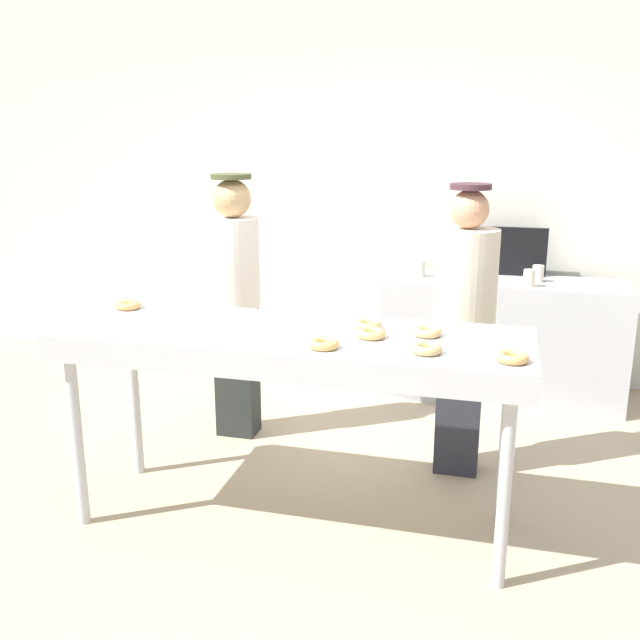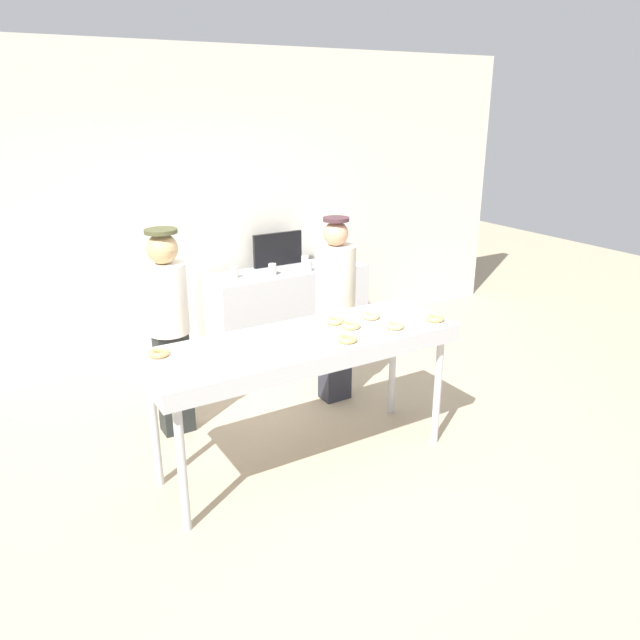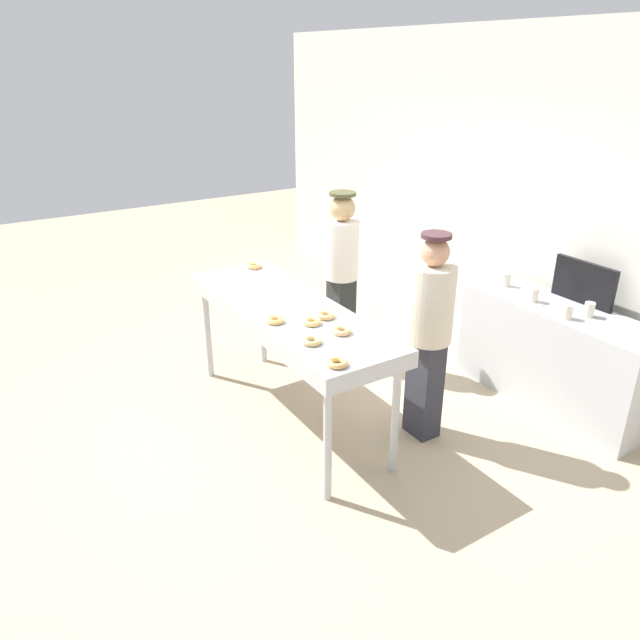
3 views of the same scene
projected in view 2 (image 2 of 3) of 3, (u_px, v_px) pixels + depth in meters
The scene contains 18 objects.
ground_plane at pixel (305, 462), 4.47m from camera, with size 16.00×16.00×0.00m, color tan.
back_wall at pixel (179, 209), 5.94m from camera, with size 8.00×0.12×2.99m, color silver.
fryer_conveyor at pixel (304, 348), 4.17m from camera, with size 2.18×0.71×0.98m.
glazed_donut_0 at pixel (435, 318), 4.44m from camera, with size 0.13×0.13×0.04m, color #E8AD5F.
glazed_donut_1 at pixel (371, 316), 4.49m from camera, with size 0.13×0.13×0.04m, color #EFB46F.
glazed_donut_2 at pixel (351, 325), 4.31m from camera, with size 0.13×0.13×0.04m, color #EBBA66.
glazed_donut_3 at pixel (335, 321), 4.40m from camera, with size 0.13×0.13×0.04m, color #EBAC65.
glazed_donut_4 at pixel (347, 339), 4.06m from camera, with size 0.13×0.13×0.04m, color #EEB460.
glazed_donut_5 at pixel (395, 325), 4.30m from camera, with size 0.13×0.13×0.04m, color #DDB66D.
glazed_donut_6 at pixel (159, 353), 3.83m from camera, with size 0.13×0.13×0.04m, color #E9A95D.
worker_baker at pixel (335, 301), 5.14m from camera, with size 0.33×0.33×1.60m.
worker_assistant at pixel (169, 323), 4.60m from camera, with size 0.31×0.31×1.62m.
prep_counter at pixel (289, 309), 6.40m from camera, with size 1.66×0.53×0.86m, color #B7BABF.
paper_cup_0 at pixel (234, 272), 5.94m from camera, with size 0.08×0.08×0.11m, color beige.
paper_cup_1 at pixel (308, 266), 6.18m from camera, with size 0.08×0.08×0.11m, color beige.
paper_cup_2 at pixel (305, 261), 6.35m from camera, with size 0.08×0.08×0.11m, color beige.
paper_cup_3 at pixel (272, 269), 6.05m from camera, with size 0.08×0.08×0.11m, color beige.
menu_display at pixel (278, 249), 6.37m from camera, with size 0.55×0.04×0.35m, color black.
Camera 2 is at (-1.89, -3.36, 2.49)m, focal length 34.38 mm.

